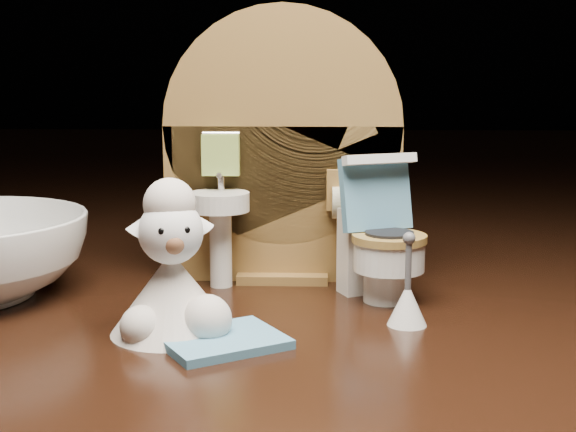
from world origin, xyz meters
The scene contains 5 objects.
backdrop_panel centered at (0.00, 0.06, 0.07)m, with size 0.13×0.05×0.15m.
toy_toilet centered at (0.05, 0.03, 0.03)m, with size 0.04×0.05×0.07m.
bath_mat centered at (-0.02, -0.05, 0.00)m, with size 0.05×0.04×0.00m, color #5590B3.
toilet_brush centered at (0.06, -0.02, 0.01)m, with size 0.02×0.02×0.04m.
plush_lamb centered at (-0.04, -0.03, 0.02)m, with size 0.06×0.06×0.07m.
Camera 1 is at (0.02, -0.37, 0.11)m, focal length 50.00 mm.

